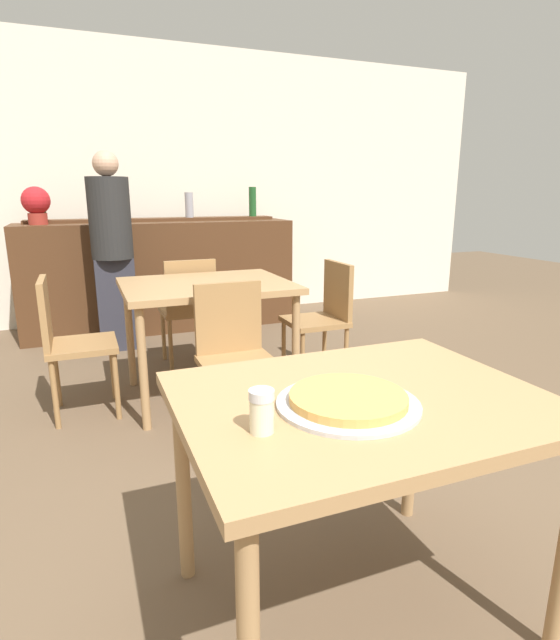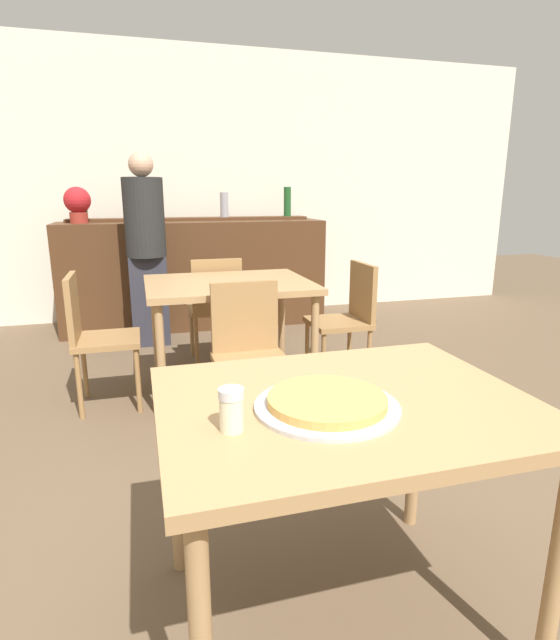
% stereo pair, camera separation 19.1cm
% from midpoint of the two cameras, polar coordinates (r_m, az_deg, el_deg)
% --- Properties ---
extents(ground_plane, '(16.00, 16.00, 0.00)m').
position_cam_midpoint_polar(ground_plane, '(1.91, 9.87, -30.31)').
color(ground_plane, brown).
extents(wall_back, '(8.00, 0.05, 2.80)m').
position_cam_midpoint_polar(wall_back, '(5.58, -9.65, 14.83)').
color(wall_back, silver).
rests_on(wall_back, ground_plane).
extents(dining_table_near, '(1.06, 0.84, 0.76)m').
position_cam_midpoint_polar(dining_table_near, '(1.51, 10.99, -11.74)').
color(dining_table_near, '#A87F51').
rests_on(dining_table_near, ground_plane).
extents(dining_table_far, '(1.06, 0.87, 0.77)m').
position_cam_midpoint_polar(dining_table_far, '(3.29, -4.22, 2.96)').
color(dining_table_far, '#A87F51').
rests_on(dining_table_far, ground_plane).
extents(bar_counter, '(2.60, 0.56, 1.06)m').
position_cam_midpoint_polar(bar_counter, '(5.14, -8.60, 5.19)').
color(bar_counter, '#4C2D19').
rests_on(bar_counter, ground_plane).
extents(bar_back_shelf, '(2.39, 0.24, 0.33)m').
position_cam_midpoint_polar(bar_back_shelf, '(5.23, -8.65, 11.79)').
color(bar_back_shelf, '#4C2D19').
rests_on(bar_back_shelf, bar_counter).
extents(chair_far_side_front, '(0.40, 0.40, 0.86)m').
position_cam_midpoint_polar(chair_far_side_front, '(2.76, -1.58, -3.28)').
color(chair_far_side_front, olive).
rests_on(chair_far_side_front, ground_plane).
extents(chair_far_side_back, '(0.40, 0.40, 0.86)m').
position_cam_midpoint_polar(chair_far_side_back, '(3.91, -5.99, 1.93)').
color(chair_far_side_back, olive).
rests_on(chair_far_side_back, ground_plane).
extents(chair_far_side_left, '(0.40, 0.40, 0.86)m').
position_cam_midpoint_polar(chair_far_side_left, '(3.27, -19.02, -1.25)').
color(chair_far_side_left, olive).
rests_on(chair_far_side_left, ground_plane).
extents(chair_far_side_right, '(0.40, 0.40, 0.86)m').
position_cam_midpoint_polar(chair_far_side_right, '(3.59, 9.33, 0.71)').
color(chair_far_side_right, olive).
rests_on(chair_far_side_right, ground_plane).
extents(pizza_tray, '(0.40, 0.40, 0.04)m').
position_cam_midpoint_polar(pizza_tray, '(1.40, 9.36, -9.42)').
color(pizza_tray, '#B7B7BC').
rests_on(pizza_tray, dining_table_near).
extents(cheese_shaker, '(0.06, 0.06, 0.11)m').
position_cam_midpoint_polar(cheese_shaker, '(1.24, -1.14, -10.27)').
color(cheese_shaker, beige).
rests_on(cheese_shaker, dining_table_near).
extents(person_standing, '(0.34, 0.34, 1.67)m').
position_cam_midpoint_polar(person_standing, '(4.48, -13.89, 8.40)').
color(person_standing, '#2D2D38').
rests_on(person_standing, ground_plane).
extents(potted_plant, '(0.24, 0.24, 0.33)m').
position_cam_midpoint_polar(potted_plant, '(5.01, -21.12, 12.38)').
color(potted_plant, maroon).
rests_on(potted_plant, bar_counter).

